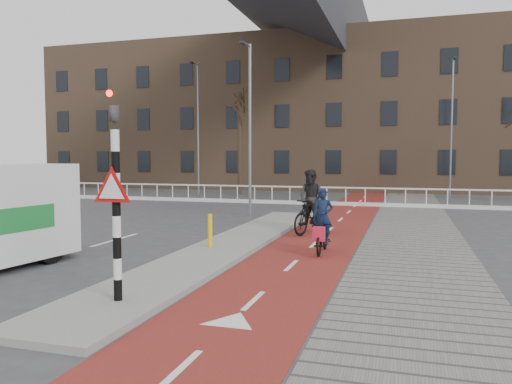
# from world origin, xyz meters

# --- Properties ---
(ground) EXTENTS (120.00, 120.00, 0.00)m
(ground) POSITION_xyz_m (0.00, 0.00, 0.00)
(ground) COLOR #38383A
(ground) RESTS_ON ground
(bike_lane) EXTENTS (2.50, 60.00, 0.01)m
(bike_lane) POSITION_xyz_m (1.50, 10.00, 0.01)
(bike_lane) COLOR maroon
(bike_lane) RESTS_ON ground
(sidewalk) EXTENTS (3.00, 60.00, 0.01)m
(sidewalk) POSITION_xyz_m (4.30, 10.00, 0.01)
(sidewalk) COLOR slate
(sidewalk) RESTS_ON ground
(curb_island) EXTENTS (1.80, 16.00, 0.12)m
(curb_island) POSITION_xyz_m (-0.70, 4.00, 0.06)
(curb_island) COLOR gray
(curb_island) RESTS_ON ground
(traffic_signal) EXTENTS (0.80, 0.80, 3.68)m
(traffic_signal) POSITION_xyz_m (-0.60, -2.02, 1.99)
(traffic_signal) COLOR black
(traffic_signal) RESTS_ON curb_island
(bollard) EXTENTS (0.12, 0.12, 0.90)m
(bollard) POSITION_xyz_m (-0.99, 3.10, 0.57)
(bollard) COLOR yellow
(bollard) RESTS_ON curb_island
(cyclist_near) EXTENTS (0.58, 1.61, 1.71)m
(cyclist_near) POSITION_xyz_m (1.95, 3.73, 0.58)
(cyclist_near) COLOR black
(cyclist_near) RESTS_ON bike_lane
(cyclist_far) EXTENTS (1.27, 2.07, 2.13)m
(cyclist_far) POSITION_xyz_m (1.05, 6.89, 0.89)
(cyclist_far) COLOR black
(cyclist_far) RESTS_ON bike_lane
(railing) EXTENTS (28.00, 0.10, 0.99)m
(railing) POSITION_xyz_m (-5.00, 17.00, 0.31)
(railing) COLOR silver
(railing) RESTS_ON ground
(townhouse_row) EXTENTS (46.00, 10.00, 15.90)m
(townhouse_row) POSITION_xyz_m (-3.00, 32.00, 7.81)
(townhouse_row) COLOR #7F6047
(townhouse_row) RESTS_ON ground
(tree_mid) EXTENTS (0.29, 0.29, 6.91)m
(tree_mid) POSITION_xyz_m (-6.90, 23.00, 3.46)
(tree_mid) COLOR #2F2215
(tree_mid) RESTS_ON ground
(streetlight_near) EXTENTS (0.12, 0.12, 7.29)m
(streetlight_near) POSITION_xyz_m (-2.39, 11.09, 3.65)
(streetlight_near) COLOR slate
(streetlight_near) RESTS_ON ground
(streetlight_left) EXTENTS (0.12, 0.12, 8.80)m
(streetlight_left) POSITION_xyz_m (-9.44, 21.84, 4.40)
(streetlight_left) COLOR slate
(streetlight_left) RESTS_ON ground
(streetlight_right) EXTENTS (0.12, 0.12, 8.61)m
(streetlight_right) POSITION_xyz_m (6.65, 24.10, 4.31)
(streetlight_right) COLOR slate
(streetlight_right) RESTS_ON ground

